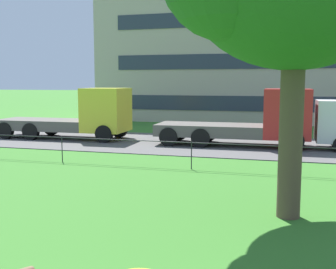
{
  "coord_description": "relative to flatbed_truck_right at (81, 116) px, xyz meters",
  "views": [
    {
      "loc": [
        3.28,
        -0.23,
        3.06
      ],
      "look_at": [
        0.84,
        8.24,
        1.97
      ],
      "focal_mm": 45.37,
      "sensor_mm": 36.0,
      "label": 1
    }
  ],
  "objects": [
    {
      "name": "flatbed_truck_right",
      "position": [
        0.0,
        0.0,
        0.0
      ],
      "size": [
        7.34,
        2.55,
        2.75
      ],
      "color": "yellow",
      "rests_on": "ground"
    },
    {
      "name": "street_strip",
      "position": [
        7.57,
        -0.21,
        -1.21
      ],
      "size": [
        80.0,
        7.44,
        0.01
      ],
      "primitive_type": "cube",
      "color": "#565454",
      "rests_on": "ground"
    },
    {
      "name": "flatbed_truck_far_left",
      "position": [
        9.27,
        -0.12,
        0.0
      ],
      "size": [
        7.34,
        2.53,
        2.75
      ],
      "color": "#B22323",
      "rests_on": "ground"
    },
    {
      "name": "apartment_building_background",
      "position": [
        8.79,
        17.19,
        6.59
      ],
      "size": [
        26.2,
        13.76,
        15.61
      ],
      "color": "#ADA393",
      "rests_on": "ground"
    },
    {
      "name": "park_fence",
      "position": [
        7.57,
        -6.29,
        -0.54
      ],
      "size": [
        30.74,
        0.04,
        1.0
      ],
      "color": "#232328",
      "rests_on": "ground"
    }
  ]
}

